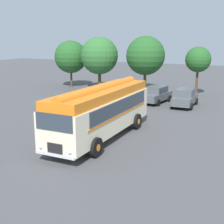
% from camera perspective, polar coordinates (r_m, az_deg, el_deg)
% --- Properties ---
extents(ground_plane, '(120.00, 120.00, 0.00)m').
position_cam_1_polar(ground_plane, '(20.63, -4.51, -4.48)').
color(ground_plane, '#474749').
extents(vintage_bus, '(2.96, 10.15, 3.49)m').
position_cam_1_polar(vintage_bus, '(19.81, -1.94, 0.48)').
color(vintage_bus, beige).
rests_on(vintage_bus, ground).
extents(car_near_left, '(2.07, 4.25, 1.66)m').
position_cam_1_polar(car_near_left, '(31.90, 2.73, 3.52)').
color(car_near_left, '#144C28').
rests_on(car_near_left, ground).
extents(car_mid_left, '(2.37, 4.39, 1.66)m').
position_cam_1_polar(car_mid_left, '(31.35, 8.09, 3.22)').
color(car_mid_left, '#4C5156').
rests_on(car_mid_left, ground).
extents(car_mid_right, '(2.07, 4.25, 1.66)m').
position_cam_1_polar(car_mid_right, '(30.16, 13.21, 2.60)').
color(car_mid_right, '#4C5156').
rests_on(car_mid_right, ground).
extents(tree_far_left, '(4.22, 4.22, 6.01)m').
position_cam_1_polar(tree_far_left, '(41.53, -7.64, 9.96)').
color(tree_far_left, '#4C3823').
rests_on(tree_far_left, ground).
extents(tree_left_of_centre, '(4.62, 4.62, 6.49)m').
position_cam_1_polar(tree_left_of_centre, '(39.18, -2.08, 10.29)').
color(tree_left_of_centre, '#4C3823').
rests_on(tree_left_of_centre, ground).
extents(tree_centre, '(4.60, 4.60, 6.57)m').
position_cam_1_polar(tree_centre, '(37.63, 6.36, 10.14)').
color(tree_centre, '#4C3823').
rests_on(tree_centre, ground).
extents(tree_right_of_centre, '(2.80, 2.80, 5.41)m').
position_cam_1_polar(tree_right_of_centre, '(35.89, 15.62, 9.22)').
color(tree_right_of_centre, '#4C3823').
rests_on(tree_right_of_centre, ground).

